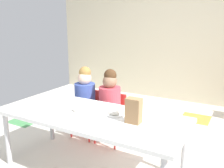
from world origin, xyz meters
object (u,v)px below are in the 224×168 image
craft_table (91,119)px  paper_plate_center_table (48,107)px  seated_child_near_camera (85,95)px  donut_powdered_loose (78,109)px  seated_child_middle_seat (110,100)px  donut_powdered_on_plate (115,112)px  paper_plate_near_edge (115,114)px  paper_bag_brown (134,111)px

craft_table → paper_plate_center_table: (-0.49, -0.07, 0.05)m
seated_child_near_camera → donut_powdered_loose: bearing=-60.1°
seated_child_middle_seat → donut_powdered_on_plate: (0.35, -0.52, 0.07)m
paper_plate_center_table → donut_powdered_on_plate: bearing=13.0°
seated_child_middle_seat → paper_plate_near_edge: bearing=-55.9°
donut_powdered_loose → seated_child_middle_seat: bearing=87.9°
seated_child_near_camera → paper_bag_brown: size_ratio=4.17×
seated_child_near_camera → paper_bag_brown: bearing=-32.8°
seated_child_near_camera → donut_powdered_on_plate: seated_child_near_camera is taller
seated_child_near_camera → paper_plate_near_edge: bearing=-35.9°
seated_child_near_camera → paper_bag_brown: seated_child_near_camera is taller
seated_child_middle_seat → paper_bag_brown: 0.85m
craft_table → donut_powdered_loose: donut_powdered_loose is taller
seated_child_near_camera → donut_powdered_on_plate: size_ratio=7.98×
paper_bag_brown → paper_plate_center_table: (-0.93, -0.07, -0.11)m
paper_bag_brown → paper_plate_center_table: 0.94m
donut_powdered_on_plate → craft_table: bearing=-155.7°
craft_table → seated_child_near_camera: (-0.50, 0.61, 0.00)m
seated_child_middle_seat → paper_plate_center_table: size_ratio=5.10×
seated_child_near_camera → seated_child_middle_seat: (0.36, 0.00, 0.00)m
craft_table → paper_plate_near_edge: bearing=24.3°
craft_table → paper_plate_center_table: bearing=-172.3°
craft_table → paper_bag_brown: paper_bag_brown is taller
craft_table → donut_powdered_loose: size_ratio=15.06×
donut_powdered_loose → paper_bag_brown: bearing=-1.3°
seated_child_middle_seat → donut_powdered_loose: bearing=-92.1°
paper_bag_brown → donut_powdered_loose: paper_bag_brown is taller
seated_child_middle_seat → donut_powdered_loose: seated_child_middle_seat is taller
seated_child_near_camera → seated_child_middle_seat: bearing=0.0°
paper_plate_near_edge → donut_powdered_loose: size_ratio=1.50×
donut_powdered_on_plate → paper_bag_brown: bearing=-21.7°
seated_child_middle_seat → paper_bag_brown: (0.58, -0.61, 0.16)m
donut_powdered_on_plate → paper_plate_center_table: bearing=-167.0°
paper_bag_brown → paper_plate_center_table: paper_bag_brown is taller
craft_table → paper_bag_brown: 0.47m
craft_table → donut_powdered_loose: 0.17m
seated_child_near_camera → donut_powdered_loose: 0.69m
seated_child_middle_seat → donut_powdered_on_plate: bearing=-55.9°
donut_powdered_on_plate → seated_child_middle_seat: bearing=124.1°
donut_powdered_on_plate → donut_powdered_loose: donut_powdered_on_plate is taller
seated_child_middle_seat → paper_bag_brown: size_ratio=4.17×
craft_table → donut_powdered_on_plate: size_ratio=15.75×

